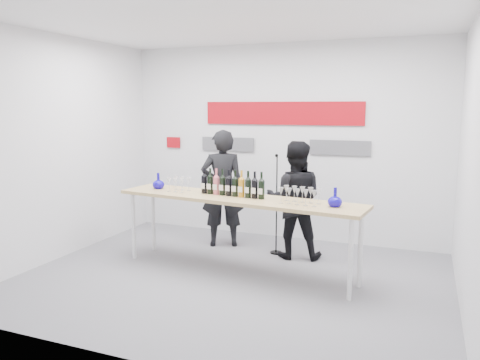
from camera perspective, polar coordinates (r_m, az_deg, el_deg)
The scene contains 12 objects.
ground at distance 5.76m, azimuth -0.97°, elevation -11.91°, with size 5.00×5.00×0.00m, color slate.
back_wall at distance 7.29m, azimuth 5.10°, elevation 4.57°, with size 5.00×0.04×3.00m, color silver.
signage at distance 7.26m, azimuth 4.64°, elevation 6.98°, with size 3.38×0.02×0.79m.
tasting_table at distance 5.75m, azimuth -0.37°, elevation -2.80°, with size 3.23×0.99×0.95m.
wine_bottles at distance 5.78m, azimuth -0.99°, elevation -0.36°, with size 0.89×0.17×0.33m.
decanter_left at distance 6.41m, azimuth -9.92°, elevation -0.09°, with size 0.16×0.16×0.21m, color #12089C, non-canonical shape.
decanter_right at distance 5.28m, azimuth 11.51°, elevation -2.06°, with size 0.16×0.16×0.21m, color #12089C, non-canonical shape.
glasses_left at distance 6.18m, azimuth -7.46°, elevation -0.51°, with size 0.28×0.25×0.18m.
glasses_right at distance 5.39m, azimuth 7.31°, elevation -1.90°, with size 0.48×0.27×0.18m.
presenter_left at distance 6.86m, azimuth -2.16°, elevation -1.04°, with size 0.63×0.41×1.72m, color black.
presenter_right at distance 6.38m, azimuth 6.65°, elevation -2.42°, with size 0.78×0.61×1.60m, color black.
mic_stand at distance 6.59m, azimuth 4.44°, elevation -5.32°, with size 0.16×0.16×1.41m.
Camera 1 is at (2.09, -4.96, 2.05)m, focal length 35.00 mm.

